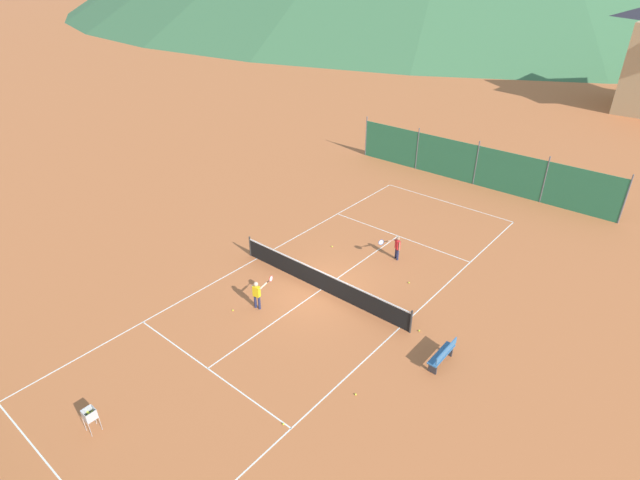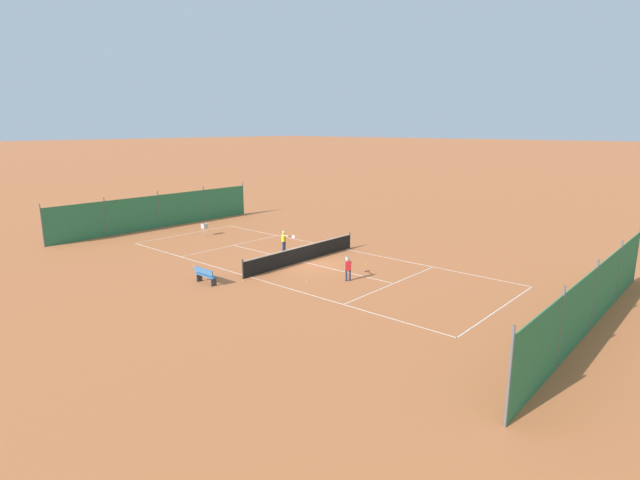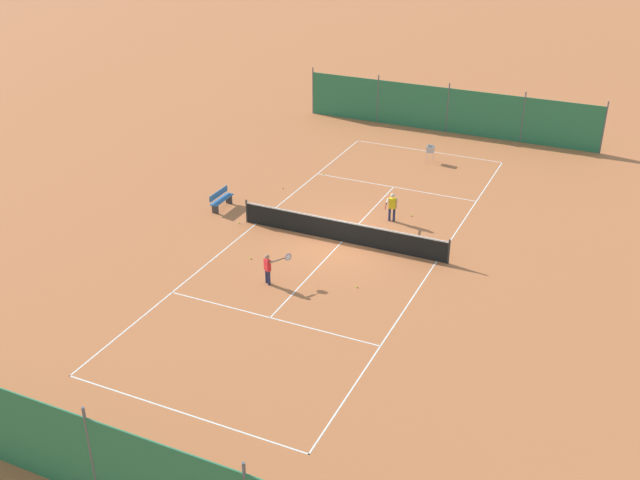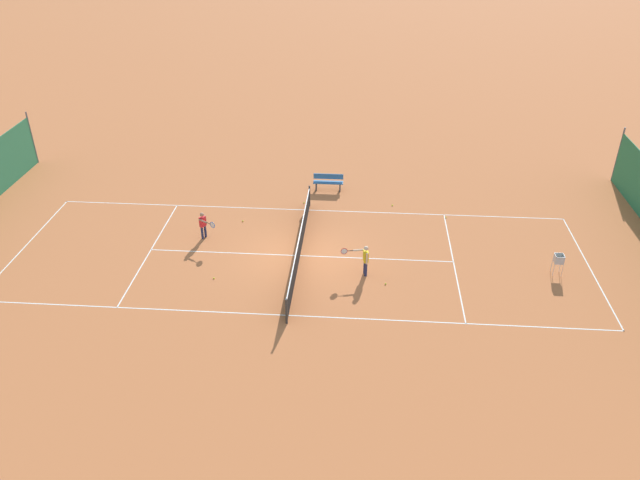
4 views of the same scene
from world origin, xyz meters
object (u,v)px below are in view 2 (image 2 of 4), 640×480
(tennis_ball_mid_court, at_px, (282,246))
(ball_hopper, at_px, (205,227))
(player_near_service, at_px, (348,267))
(tennis_ball_alley_right, at_px, (307,282))
(tennis_ball_near_corner, at_px, (366,264))
(player_far_service, at_px, (284,239))
(tennis_ball_alley_left, at_px, (243,280))
(tennis_ball_by_net_left, at_px, (194,266))
(tennis_net, at_px, (302,254))
(tennis_ball_service_box, at_px, (185,255))
(courtside_bench, at_px, (205,275))

(tennis_ball_mid_court, xyz_separation_m, ball_hopper, (1.26, -6.83, 0.62))
(player_near_service, xyz_separation_m, tennis_ball_alley_right, (1.60, -1.40, -0.69))
(ball_hopper, bearing_deg, tennis_ball_near_corner, 95.78)
(player_far_service, xyz_separation_m, tennis_ball_alley_left, (6.00, 3.00, -0.73))
(tennis_ball_by_net_left, height_order, tennis_ball_alley_right, same)
(tennis_ball_mid_court, distance_m, tennis_ball_alley_left, 7.69)
(tennis_net, relative_size, player_far_service, 6.98)
(tennis_net, relative_size, tennis_ball_alley_left, 139.09)
(tennis_ball_service_box, bearing_deg, tennis_ball_alley_right, 96.47)
(player_near_service, height_order, tennis_ball_by_net_left, player_near_service)
(player_far_service, relative_size, tennis_ball_near_corner, 19.92)
(tennis_net, distance_m, courtside_bench, 6.39)
(tennis_ball_by_net_left, xyz_separation_m, tennis_ball_near_corner, (-6.81, 7.22, 0.00))
(tennis_ball_alley_right, relative_size, courtside_bench, 0.04)
(tennis_ball_service_box, bearing_deg, player_far_service, 143.22)
(courtside_bench, bearing_deg, tennis_ball_mid_court, -161.28)
(tennis_ball_alley_left, distance_m, tennis_ball_alley_right, 3.35)
(tennis_ball_alley_left, xyz_separation_m, courtside_bench, (1.54, -1.08, 0.42))
(player_near_service, xyz_separation_m, courtside_bench, (5.20, -5.12, -0.27))
(tennis_net, height_order, tennis_ball_alley_right, tennis_net)
(tennis_ball_near_corner, bearing_deg, tennis_ball_alley_left, -23.44)
(tennis_ball_alley_left, distance_m, courtside_bench, 1.93)
(tennis_net, distance_m, player_near_service, 4.48)
(tennis_ball_alley_right, distance_m, tennis_ball_service_box, 9.45)
(tennis_net, bearing_deg, player_far_service, -113.90)
(tennis_ball_mid_court, relative_size, tennis_ball_alley_right, 1.00)
(tennis_ball_alley_left, bearing_deg, player_far_service, -153.44)
(player_far_service, distance_m, tennis_ball_alley_left, 6.75)
(tennis_net, distance_m, tennis_ball_by_net_left, 6.29)
(player_far_service, xyz_separation_m, tennis_ball_service_box, (5.01, -3.74, -0.73))
(tennis_ball_alley_left, relative_size, ball_hopper, 0.07)
(tennis_ball_by_net_left, height_order, tennis_ball_service_box, same)
(tennis_ball_alley_left, height_order, ball_hopper, ball_hopper)
(player_near_service, relative_size, player_far_service, 0.95)
(player_near_service, xyz_separation_m, tennis_ball_mid_court, (-2.99, -7.89, -0.69))
(player_far_service, bearing_deg, tennis_ball_mid_court, -127.25)
(tennis_net, bearing_deg, tennis_ball_alley_right, 46.89)
(tennis_net, bearing_deg, ball_hopper, -93.28)
(tennis_ball_near_corner, xyz_separation_m, courtside_bench, (8.32, -4.02, 0.42))
(tennis_net, relative_size, tennis_ball_mid_court, 139.09)
(tennis_net, height_order, tennis_ball_near_corner, tennis_net)
(tennis_ball_alley_left, bearing_deg, tennis_ball_mid_court, -149.90)
(tennis_ball_alley_right, height_order, ball_hopper, ball_hopper)
(tennis_ball_by_net_left, height_order, tennis_ball_near_corner, same)
(tennis_ball_alley_right, distance_m, courtside_bench, 5.19)
(tennis_ball_alley_left, relative_size, tennis_ball_near_corner, 1.00)
(tennis_ball_alley_left, bearing_deg, tennis_ball_alley_right, 127.92)
(player_far_service, bearing_deg, ball_hopper, -85.50)
(tennis_ball_service_box, xyz_separation_m, courtside_bench, (2.54, 5.67, 0.42))
(tennis_ball_near_corner, bearing_deg, tennis_ball_service_box, -59.15)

